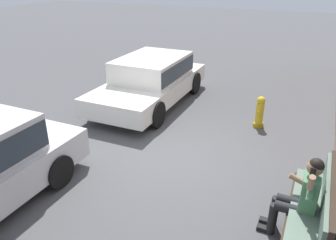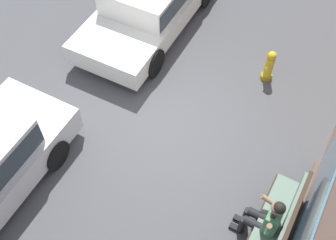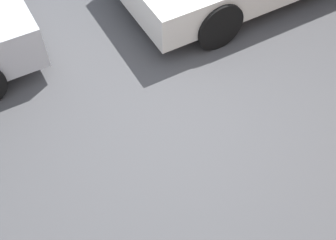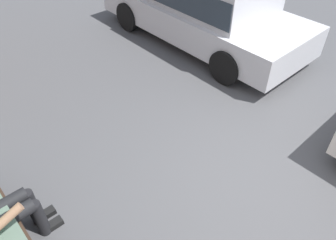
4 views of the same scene
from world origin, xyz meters
name	(u,v)px [view 3 (image 3 of 4)]	position (x,y,z in m)	size (l,w,h in m)	color
ground_plane	(174,121)	(0.00, 0.00, 0.00)	(60.00, 60.00, 0.00)	#4C4C4F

